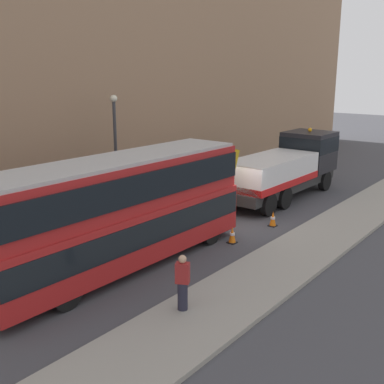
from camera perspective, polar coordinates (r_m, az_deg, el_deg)
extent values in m
plane|color=#424247|center=(22.33, 4.73, -3.87)|extent=(120.00, 120.00, 0.00)
cube|color=gray|center=(20.42, 14.62, -5.88)|extent=(60.00, 2.80, 0.15)
cube|color=#9E7A5B|center=(26.57, -10.23, 16.41)|extent=(60.00, 1.20, 16.00)
cube|color=#2D2D2D|center=(26.89, 10.70, 1.00)|extent=(9.03, 2.32, 0.55)
cube|color=black|center=(29.41, 13.85, 4.82)|extent=(2.63, 2.63, 2.30)
cube|color=black|center=(29.34, 13.90, 5.69)|extent=(2.66, 2.66, 0.90)
cube|color=silver|center=(25.56, 9.40, 2.60)|extent=(6.13, 2.68, 1.40)
cube|color=red|center=(25.67, 9.35, 1.47)|extent=(6.13, 2.73, 0.36)
cylinder|color=#B79914|center=(22.42, 4.68, 1.86)|extent=(1.24, 0.30, 2.52)
sphere|color=orange|center=(29.23, 14.00, 7.27)|extent=(0.24, 0.24, 0.24)
cylinder|color=black|center=(30.30, 11.85, 1.93)|extent=(1.16, 0.35, 1.16)
cylinder|color=black|center=(29.38, 15.68, 1.30)|extent=(1.16, 0.35, 1.16)
cylinder|color=black|center=(26.07, 6.74, 0.11)|extent=(1.16, 0.35, 1.16)
cylinder|color=black|center=(24.99, 11.03, -0.70)|extent=(1.16, 0.35, 1.16)
cylinder|color=black|center=(24.77, 4.74, -0.61)|extent=(1.16, 0.35, 1.16)
cylinder|color=black|center=(23.64, 9.17, -1.49)|extent=(1.16, 0.35, 1.16)
cube|color=#AD1E1E|center=(17.39, -8.40, -4.91)|extent=(11.03, 2.64, 1.90)
cube|color=#AD1E1E|center=(16.88, -8.62, 0.86)|extent=(10.81, 2.54, 1.70)
cube|color=black|center=(17.31, -8.43, -4.13)|extent=(10.92, 2.69, 0.90)
cube|color=black|center=(16.86, -8.63, 1.19)|extent=(10.70, 2.68, 1.00)
cube|color=#B2B2B2|center=(16.69, -8.74, 3.90)|extent=(10.59, 2.43, 0.12)
cube|color=yellow|center=(21.01, 2.62, 2.17)|extent=(0.08, 1.50, 0.44)
cylinder|color=black|center=(20.98, -2.47, -3.56)|extent=(1.04, 0.31, 1.04)
cylinder|color=black|center=(19.68, 2.25, -4.79)|extent=(1.04, 0.31, 1.04)
cylinder|color=black|center=(16.67, -19.36, -9.33)|extent=(1.04, 0.31, 1.04)
cylinder|color=black|center=(15.00, -14.90, -11.71)|extent=(1.04, 0.31, 1.04)
cylinder|color=#232333|center=(14.26, -1.14, -12.39)|extent=(0.40, 0.40, 0.85)
cube|color=maroon|center=(13.94, -1.15, -9.70)|extent=(0.41, 0.47, 0.62)
sphere|color=tan|center=(13.77, -1.16, -8.07)|extent=(0.24, 0.24, 0.24)
cone|color=orange|center=(19.86, 4.86, -5.14)|extent=(0.32, 0.32, 0.72)
cylinder|color=white|center=(19.85, 4.87, -5.04)|extent=(0.21, 0.21, 0.10)
cube|color=black|center=(19.98, 4.84, -6.06)|extent=(0.36, 0.36, 0.04)
cone|color=orange|center=(22.19, 9.70, -3.18)|extent=(0.32, 0.32, 0.72)
cylinder|color=white|center=(22.17, 9.70, -3.09)|extent=(0.21, 0.21, 0.10)
cube|color=black|center=(22.29, 9.66, -4.01)|extent=(0.36, 0.36, 0.04)
cylinder|color=#38383D|center=(24.20, -9.13, 4.16)|extent=(0.16, 0.16, 5.50)
sphere|color=#EAE5C6|center=(23.86, -9.41, 11.03)|extent=(0.36, 0.36, 0.36)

